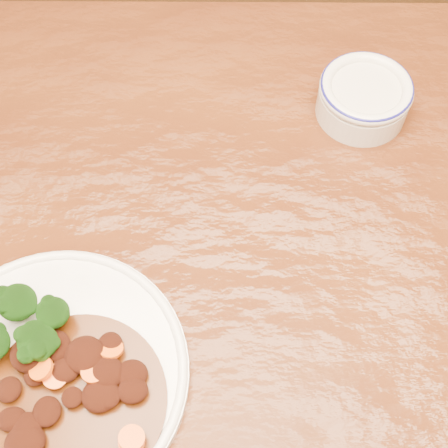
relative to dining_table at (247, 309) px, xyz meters
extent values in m
plane|color=#4D2D13|center=(0.00, 0.00, -0.67)|extent=(4.00, 4.00, 0.00)
cube|color=#52260E|center=(0.00, 0.00, 0.06)|extent=(1.59, 1.07, 0.04)
cylinder|color=white|center=(-0.21, -0.08, 0.09)|extent=(0.28, 0.28, 0.01)
torus|color=white|center=(-0.21, -0.08, 0.09)|extent=(0.28, 0.28, 0.01)
cylinder|color=#69944C|center=(-0.22, -0.06, 0.10)|extent=(0.01, 0.01, 0.02)
ellipsoid|color=black|center=(-0.22, -0.06, 0.12)|extent=(0.04, 0.04, 0.03)
cylinder|color=#69944C|center=(-0.24, -0.02, 0.10)|extent=(0.01, 0.01, 0.02)
ellipsoid|color=black|center=(-0.24, -0.02, 0.12)|extent=(0.04, 0.04, 0.03)
cylinder|color=#69944C|center=(-0.21, -0.03, 0.10)|extent=(0.01, 0.01, 0.02)
ellipsoid|color=black|center=(-0.21, -0.03, 0.12)|extent=(0.03, 0.03, 0.03)
cylinder|color=#69944C|center=(-0.22, -0.06, 0.10)|extent=(0.01, 0.01, 0.02)
ellipsoid|color=black|center=(-0.22, -0.06, 0.12)|extent=(0.03, 0.03, 0.03)
cylinder|color=#481C07|center=(-0.19, -0.12, 0.09)|extent=(0.18, 0.18, 0.00)
ellipsoid|color=black|center=(-0.20, -0.09, 0.10)|extent=(0.03, 0.03, 0.02)
ellipsoid|color=black|center=(-0.18, -0.07, 0.10)|extent=(0.04, 0.03, 0.02)
ellipsoid|color=black|center=(-0.15, -0.09, 0.11)|extent=(0.03, 0.03, 0.02)
ellipsoid|color=black|center=(-0.19, -0.11, 0.11)|extent=(0.02, 0.02, 0.01)
ellipsoid|color=black|center=(-0.23, -0.15, 0.10)|extent=(0.04, 0.03, 0.02)
ellipsoid|color=black|center=(-0.21, -0.06, 0.11)|extent=(0.03, 0.03, 0.02)
ellipsoid|color=black|center=(-0.21, -0.13, 0.11)|extent=(0.03, 0.03, 0.01)
ellipsoid|color=black|center=(-0.13, -0.10, 0.10)|extent=(0.03, 0.03, 0.02)
ellipsoid|color=black|center=(-0.23, -0.14, 0.10)|extent=(0.03, 0.03, 0.01)
ellipsoid|color=black|center=(-0.13, -0.11, 0.11)|extent=(0.03, 0.03, 0.02)
ellipsoid|color=black|center=(-0.15, -0.06, 0.10)|extent=(0.03, 0.03, 0.01)
ellipsoid|color=black|center=(-0.16, -0.11, 0.10)|extent=(0.04, 0.03, 0.02)
ellipsoid|color=black|center=(-0.25, -0.10, 0.10)|extent=(0.03, 0.03, 0.01)
ellipsoid|color=black|center=(-0.23, -0.09, 0.10)|extent=(0.02, 0.02, 0.01)
ellipsoid|color=black|center=(-0.23, -0.07, 0.11)|extent=(0.04, 0.04, 0.02)
ellipsoid|color=black|center=(-0.25, -0.13, 0.10)|extent=(0.03, 0.02, 0.01)
ellipsoid|color=black|center=(-0.16, -0.08, 0.10)|extent=(0.02, 0.03, 0.01)
ellipsoid|color=black|center=(-0.18, -0.07, 0.11)|extent=(0.04, 0.04, 0.02)
ellipsoid|color=black|center=(-0.15, -0.12, 0.11)|extent=(0.02, 0.03, 0.01)
cylinder|color=#EF520D|center=(-0.15, -0.07, 0.11)|extent=(0.03, 0.03, 0.01)
cylinder|color=#EF520D|center=(-0.22, -0.09, 0.11)|extent=(0.03, 0.03, 0.02)
cylinder|color=#EF520D|center=(-0.23, -0.15, 0.11)|extent=(0.03, 0.03, 0.02)
cylinder|color=#EF520D|center=(-0.17, -0.09, 0.11)|extent=(0.04, 0.04, 0.01)
cylinder|color=#EF520D|center=(-0.21, -0.09, 0.11)|extent=(0.03, 0.03, 0.01)
cylinder|color=#EF520D|center=(-0.13, -0.16, 0.11)|extent=(0.03, 0.03, 0.01)
cylinder|color=#EF520D|center=(-0.13, -0.16, 0.11)|extent=(0.03, 0.03, 0.01)
cylinder|color=beige|center=(0.17, 0.23, 0.10)|extent=(0.12, 0.12, 0.04)
cylinder|color=silver|center=(0.17, 0.23, 0.12)|extent=(0.09, 0.09, 0.01)
torus|color=beige|center=(0.17, 0.23, 0.13)|extent=(0.12, 0.12, 0.02)
torus|color=navy|center=(0.17, 0.23, 0.13)|extent=(0.12, 0.12, 0.01)
camera|label=1|loc=(-0.06, -0.28, 0.71)|focal=50.00mm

